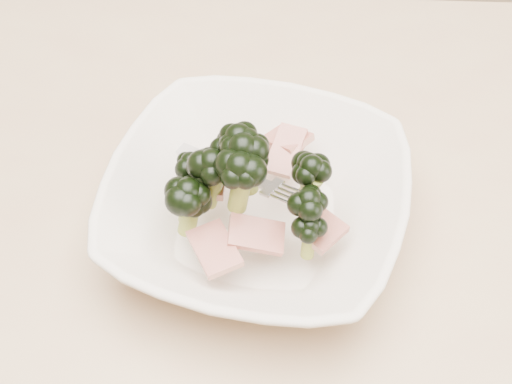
# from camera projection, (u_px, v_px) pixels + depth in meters

# --- Properties ---
(dining_table) EXTENTS (1.20, 0.80, 0.75)m
(dining_table) POSITION_uv_depth(u_px,v_px,m) (221.00, 319.00, 0.71)
(dining_table) COLOR tan
(dining_table) RESTS_ON ground
(broccoli_dish) EXTENTS (0.32, 0.32, 0.13)m
(broccoli_dish) POSITION_uv_depth(u_px,v_px,m) (253.00, 199.00, 0.63)
(broccoli_dish) COLOR beige
(broccoli_dish) RESTS_ON dining_table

